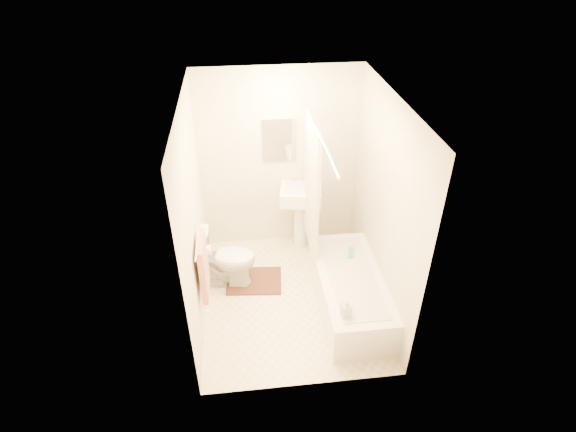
{
  "coord_description": "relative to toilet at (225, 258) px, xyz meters",
  "views": [
    {
      "loc": [
        -0.48,
        -3.87,
        3.76
      ],
      "look_at": [
        0.0,
        0.25,
        1.0
      ],
      "focal_mm": 28.0,
      "sensor_mm": 36.0,
      "label": 1
    }
  ],
  "objects": [
    {
      "name": "towel",
      "position": [
        -0.18,
        -0.63,
        0.41
      ],
      "size": [
        0.06,
        0.45,
        0.66
      ],
      "primitive_type": "cube",
      "color": "#CC7266",
      "rests_on": "towel_bar"
    },
    {
      "name": "scrub_brush",
      "position": [
        1.49,
        -0.19,
        0.1
      ],
      "size": [
        0.11,
        0.2,
        0.04
      ],
      "primitive_type": "cube",
      "rotation": [
        0.0,
        0.0,
        -0.32
      ],
      "color": "#3CBC79",
      "rests_on": "bathtub"
    },
    {
      "name": "wall_back",
      "position": [
        0.75,
        0.82,
        0.83
      ],
      "size": [
        2.0,
        0.02,
        2.4
      ],
      "primitive_type": "cube",
      "color": "beige",
      "rests_on": "ground"
    },
    {
      "name": "towel_bar",
      "position": [
        -0.21,
        -0.63,
        0.73
      ],
      "size": [
        0.02,
        0.6,
        0.02
      ],
      "primitive_type": "cylinder",
      "rotation": [
        1.57,
        0.0,
        0.0
      ],
      "color": "silver",
      "rests_on": "wall_left"
    },
    {
      "name": "ceiling",
      "position": [
        0.75,
        -0.38,
        2.03
      ],
      "size": [
        2.4,
        2.4,
        0.0
      ],
      "primitive_type": "plane",
      "color": "white",
      "rests_on": "ground"
    },
    {
      "name": "shower_curtain",
      "position": [
        1.05,
        0.12,
        0.85
      ],
      "size": [
        0.04,
        0.8,
        1.55
      ],
      "primitive_type": "cube",
      "color": "silver",
      "rests_on": "curtain_rod"
    },
    {
      "name": "curtain_rod",
      "position": [
        1.05,
        -0.28,
        1.63
      ],
      "size": [
        0.03,
        1.7,
        0.03
      ],
      "primitive_type": "cylinder",
      "rotation": [
        1.57,
        0.0,
        0.0
      ],
      "color": "silver",
      "rests_on": "wall_back"
    },
    {
      "name": "bath_mat",
      "position": [
        0.34,
        -0.04,
        -0.35
      ],
      "size": [
        0.71,
        0.56,
        0.02
      ],
      "primitive_type": "cube",
      "rotation": [
        0.0,
        0.0,
        -0.09
      ],
      "color": "#552E1C",
      "rests_on": "floor"
    },
    {
      "name": "wall_right",
      "position": [
        1.75,
        -0.38,
        0.83
      ],
      "size": [
        0.02,
        2.4,
        2.4
      ],
      "primitive_type": "cube",
      "color": "beige",
      "rests_on": "ground"
    },
    {
      "name": "floor",
      "position": [
        0.75,
        -0.38,
        -0.37
      ],
      "size": [
        2.4,
        2.4,
        0.0
      ],
      "primitive_type": "plane",
      "color": "beige",
      "rests_on": "ground"
    },
    {
      "name": "bathtub",
      "position": [
        1.4,
        -0.58,
        -0.14
      ],
      "size": [
        0.69,
        1.58,
        0.44
      ],
      "primitive_type": null,
      "color": "white",
      "rests_on": "floor"
    },
    {
      "name": "toilet_paper",
      "position": [
        -0.18,
        -0.26,
        0.33
      ],
      "size": [
        0.11,
        0.12,
        0.12
      ],
      "primitive_type": "cylinder",
      "rotation": [
        0.0,
        1.57,
        0.0
      ],
      "color": "white",
      "rests_on": "wall_left"
    },
    {
      "name": "mirror",
      "position": [
        0.75,
        0.8,
        1.13
      ],
      "size": [
        0.4,
        0.03,
        0.55
      ],
      "primitive_type": "cube",
      "color": "white",
      "rests_on": "wall_back"
    },
    {
      "name": "wall_left",
      "position": [
        -0.25,
        -0.38,
        0.83
      ],
      "size": [
        0.02,
        2.4,
        2.4
      ],
      "primitive_type": "cube",
      "color": "beige",
      "rests_on": "ground"
    },
    {
      "name": "soap_bottle",
      "position": [
        1.21,
        -1.15,
        0.18
      ],
      "size": [
        0.11,
        0.11,
        0.2
      ],
      "primitive_type": "imported",
      "rotation": [
        0.0,
        0.0,
        0.19
      ],
      "color": "white",
      "rests_on": "bathtub"
    },
    {
      "name": "toilet",
      "position": [
        0.0,
        0.0,
        0.0
      ],
      "size": [
        0.8,
        0.54,
        0.73
      ],
      "primitive_type": "imported",
      "rotation": [
        0.0,
        0.0,
        1.4
      ],
      "color": "white",
      "rests_on": "floor"
    },
    {
      "name": "sink",
      "position": [
        1.0,
        0.61,
        0.14
      ],
      "size": [
        0.57,
        0.49,
        1.01
      ],
      "primitive_type": null,
      "rotation": [
        0.0,
        0.0,
        -0.16
      ],
      "color": "white",
      "rests_on": "floor"
    }
  ]
}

